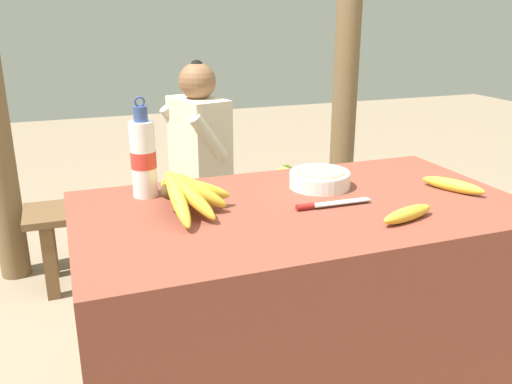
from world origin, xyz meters
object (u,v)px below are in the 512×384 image
(banana_bunch_ripe, at_px, (185,189))
(wooden_bench, at_px, (200,204))
(loose_banana_front, at_px, (408,214))
(knife, at_px, (323,205))
(banana_bunch_green, at_px, (290,173))
(support_post_far, at_px, (348,35))
(serving_bowl, at_px, (320,178))
(water_bottle, at_px, (143,157))
(seated_vendor, at_px, (192,156))
(loose_banana_side, at_px, (453,185))

(banana_bunch_ripe, distance_m, wooden_bench, 1.36)
(loose_banana_front, xyz_separation_m, knife, (-0.17, 0.18, -0.01))
(banana_bunch_ripe, bearing_deg, wooden_bench, 74.21)
(loose_banana_front, relative_size, knife, 0.82)
(banana_bunch_green, height_order, support_post_far, support_post_far)
(serving_bowl, xyz_separation_m, banana_bunch_green, (0.40, 1.15, -0.34))
(banana_bunch_ripe, height_order, serving_bowl, banana_bunch_ripe)
(wooden_bench, bearing_deg, water_bottle, -112.65)
(support_post_far, bearing_deg, wooden_bench, -167.45)
(wooden_bench, bearing_deg, banana_bunch_ripe, -105.79)
(seated_vendor, distance_m, support_post_far, 1.20)
(loose_banana_side, height_order, support_post_far, support_post_far)
(knife, xyz_separation_m, banana_bunch_green, (0.48, 1.33, -0.32))
(seated_vendor, height_order, banana_bunch_green, seated_vendor)
(knife, relative_size, support_post_far, 0.10)
(loose_banana_front, bearing_deg, water_bottle, 144.32)
(loose_banana_side, height_order, wooden_bench, loose_banana_side)
(loose_banana_front, distance_m, support_post_far, 1.92)
(seated_vendor, bearing_deg, loose_banana_side, 99.43)
(banana_bunch_ripe, relative_size, seated_vendor, 0.33)
(banana_bunch_ripe, height_order, knife, banana_bunch_ripe)
(banana_bunch_ripe, xyz_separation_m, support_post_far, (1.32, 1.44, 0.36))
(knife, xyz_separation_m, wooden_bench, (-0.05, 1.33, -0.45))
(seated_vendor, relative_size, banana_bunch_green, 3.43)
(loose_banana_side, bearing_deg, support_post_far, 73.61)
(banana_bunch_green, bearing_deg, water_bottle, -132.63)
(serving_bowl, distance_m, seated_vendor, 1.13)
(water_bottle, bearing_deg, support_post_far, 41.73)
(water_bottle, xyz_separation_m, loose_banana_front, (0.66, -0.47, -0.11))
(water_bottle, relative_size, knife, 1.31)
(loose_banana_front, bearing_deg, banana_bunch_green, 78.68)
(loose_banana_front, relative_size, seated_vendor, 0.18)
(knife, height_order, seated_vendor, seated_vendor)
(banana_bunch_ripe, relative_size, loose_banana_front, 1.89)
(wooden_bench, bearing_deg, knife, -87.91)
(banana_bunch_ripe, height_order, loose_banana_front, banana_bunch_ripe)
(water_bottle, bearing_deg, banana_bunch_ripe, -64.16)
(water_bottle, bearing_deg, loose_banana_front, -35.68)
(loose_banana_side, distance_m, knife, 0.47)
(water_bottle, relative_size, support_post_far, 0.13)
(loose_banana_side, relative_size, knife, 0.86)
(banana_bunch_green, bearing_deg, serving_bowl, -109.03)
(knife, distance_m, support_post_far, 1.85)
(water_bottle, distance_m, loose_banana_side, 1.00)
(banana_bunch_green, bearing_deg, loose_banana_side, -90.35)
(water_bottle, relative_size, banana_bunch_green, 0.97)
(wooden_bench, bearing_deg, loose_banana_side, -68.85)
(knife, bearing_deg, water_bottle, 149.55)
(serving_bowl, bearing_deg, loose_banana_front, -75.45)
(water_bottle, relative_size, loose_banana_side, 1.52)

